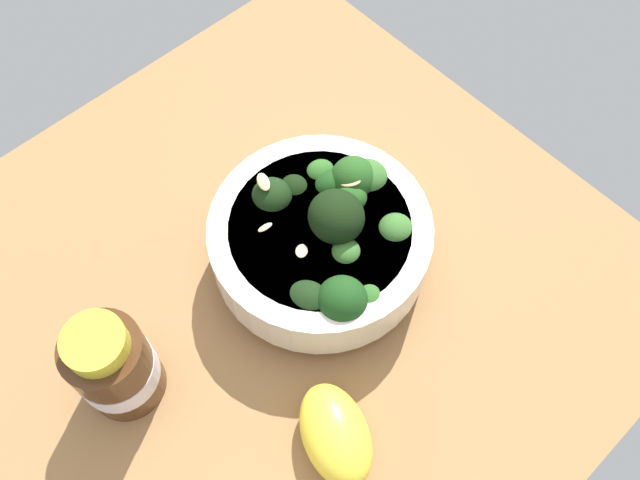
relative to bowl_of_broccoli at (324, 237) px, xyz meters
The scene contains 4 objects.
ground_plane 7.98cm from the bowl_of_broccoli, 75.94° to the left, with size 58.39×58.39×4.36cm, color #996D42.
bowl_of_broccoli is the anchor object (origin of this frame).
lemon_wedge 16.43cm from the bowl_of_broccoli, 140.41° to the left, with size 8.36×5.20×4.17cm, color yellow.
bottle_short 20.00cm from the bowl_of_broccoli, 82.88° to the left, with size 6.38×6.38×10.73cm.
Camera 1 is at (-21.69, 15.00, 55.66)cm, focal length 38.22 mm.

